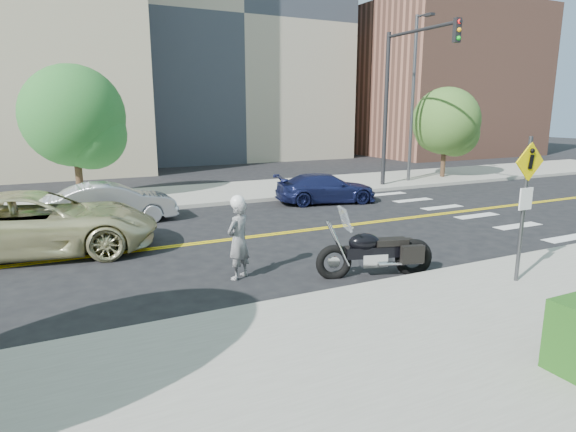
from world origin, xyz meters
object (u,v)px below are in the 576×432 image
(motorcyclist, at_px, (238,237))
(parked_car_silver, at_px, (112,203))
(motorcycle, at_px, (376,241))
(parked_car_blue, at_px, (326,188))
(suv, at_px, (38,223))
(pedestrian_sign, at_px, (525,196))

(motorcyclist, height_order, parked_car_silver, motorcyclist)
(motorcycle, xyz_separation_m, parked_car_blue, (3.49, 8.12, -0.21))
(suv, xyz_separation_m, parked_car_silver, (2.11, 2.89, -0.15))
(motorcycle, distance_m, parked_car_silver, 9.34)
(parked_car_blue, bearing_deg, suv, 117.80)
(suv, height_order, parked_car_blue, suv)
(pedestrian_sign, relative_size, parked_car_silver, 0.74)
(pedestrian_sign, height_order, motorcycle, pedestrian_sign)
(motorcyclist, relative_size, parked_car_blue, 0.46)
(motorcyclist, distance_m, suv, 5.65)
(suv, bearing_deg, pedestrian_sign, -119.35)
(pedestrian_sign, bearing_deg, motorcyclist, 148.38)
(pedestrian_sign, height_order, parked_car_blue, pedestrian_sign)
(parked_car_silver, height_order, parked_car_blue, parked_car_silver)
(suv, distance_m, parked_car_silver, 3.58)
(parked_car_silver, bearing_deg, suv, 142.13)
(motorcycle, height_order, suv, suv)
(suv, bearing_deg, parked_car_silver, -27.18)
(pedestrian_sign, xyz_separation_m, parked_car_silver, (-6.91, 10.00, -1.29))
(pedestrian_sign, bearing_deg, parked_car_blue, 82.81)
(motorcyclist, height_order, parked_car_blue, motorcyclist)
(parked_car_blue, bearing_deg, parked_car_silver, 102.17)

